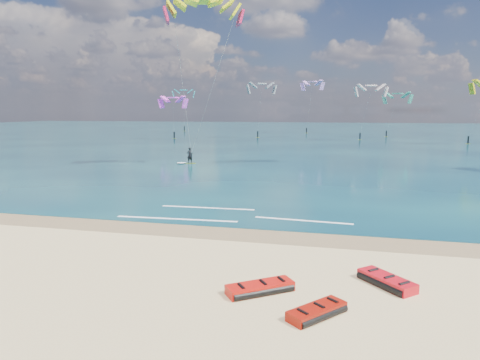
% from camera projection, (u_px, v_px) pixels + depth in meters
% --- Properties ---
extents(ground, '(320.00, 320.00, 0.00)m').
position_uv_depth(ground, '(283.00, 156.00, 57.62)').
color(ground, tan).
rests_on(ground, ground).
extents(wet_sand_strip, '(320.00, 2.40, 0.01)m').
position_uv_depth(wet_sand_strip, '(190.00, 231.00, 22.07)').
color(wet_sand_strip, olive).
rests_on(wet_sand_strip, ground).
extents(sea, '(320.00, 200.00, 0.04)m').
position_uv_depth(sea, '(313.00, 133.00, 119.11)').
color(sea, '#0A2638').
rests_on(sea, ground).
extents(packed_kite_left, '(2.67, 2.34, 0.39)m').
position_uv_depth(packed_kite_left, '(260.00, 292.00, 14.61)').
color(packed_kite_left, red).
rests_on(packed_kite_left, ground).
extents(packed_kite_mid, '(2.40, 2.49, 0.41)m').
position_uv_depth(packed_kite_mid, '(386.00, 285.00, 15.19)').
color(packed_kite_mid, red).
rests_on(packed_kite_mid, ground).
extents(packed_kite_right, '(2.16, 2.29, 0.36)m').
position_uv_depth(packed_kite_right, '(317.00, 316.00, 12.93)').
color(packed_kite_right, '#991206').
rests_on(packed_kite_right, ground).
extents(kitesurfer_main, '(10.34, 7.61, 18.35)m').
position_uv_depth(kitesurfer_main, '(196.00, 78.00, 45.37)').
color(kitesurfer_main, '#A8C517').
rests_on(kitesurfer_main, sea).
extents(shoreline_foam, '(13.38, 3.64, 0.01)m').
position_uv_depth(shoreline_foam, '(223.00, 215.00, 25.12)').
color(shoreline_foam, white).
rests_on(shoreline_foam, ground).
extents(distant_kites, '(74.39, 37.14, 13.40)m').
position_uv_depth(distant_kites, '(302.00, 113.00, 96.20)').
color(distant_kites, beige).
rests_on(distant_kites, ground).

